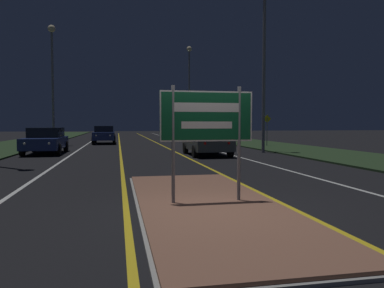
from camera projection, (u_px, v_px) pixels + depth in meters
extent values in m
plane|color=black|center=(213.00, 212.00, 7.01)|extent=(160.00, 160.00, 0.00)
cube|color=#999993|center=(207.00, 205.00, 7.54)|extent=(2.82, 7.80, 0.05)
cube|color=brown|center=(207.00, 204.00, 7.54)|extent=(2.70, 7.68, 0.10)
cube|color=#23381E|center=(268.00, 145.00, 28.45)|extent=(5.00, 100.00, 0.08)
cube|color=gold|center=(120.00, 144.00, 31.18)|extent=(0.12, 70.00, 0.01)
cube|color=gold|center=(158.00, 143.00, 31.81)|extent=(0.12, 70.00, 0.01)
cube|color=silver|center=(87.00, 144.00, 30.68)|extent=(0.12, 70.00, 0.01)
cube|color=silver|center=(188.00, 143.00, 32.31)|extent=(0.12, 70.00, 0.01)
cube|color=silver|center=(49.00, 144.00, 30.09)|extent=(0.10, 70.00, 0.01)
cube|color=silver|center=(221.00, 143.00, 32.90)|extent=(0.10, 70.00, 0.01)
cylinder|color=gray|center=(173.00, 144.00, 7.34)|extent=(0.07, 0.07, 2.31)
cylinder|color=gray|center=(239.00, 144.00, 7.60)|extent=(0.07, 0.07, 2.31)
cube|color=#0F512D|center=(207.00, 116.00, 7.44)|extent=(1.88, 0.04, 1.00)
cube|color=white|center=(207.00, 116.00, 7.42)|extent=(1.88, 0.00, 1.00)
cube|color=#0F512D|center=(207.00, 116.00, 7.42)|extent=(1.82, 0.01, 0.94)
cube|color=white|center=(207.00, 107.00, 7.41)|extent=(1.32, 0.01, 0.18)
cube|color=white|center=(207.00, 125.00, 7.43)|extent=(1.03, 0.01, 0.14)
cylinder|color=gray|center=(53.00, 88.00, 29.12)|extent=(0.18, 0.18, 8.84)
sphere|color=beige|center=(52.00, 29.00, 28.87)|extent=(0.57, 0.57, 0.57)
cylinder|color=gray|center=(264.00, 76.00, 21.34)|extent=(0.18, 0.18, 8.79)
cylinder|color=gray|center=(189.00, 95.00, 43.79)|extent=(0.18, 0.18, 10.19)
sphere|color=beige|center=(189.00, 49.00, 43.50)|extent=(0.61, 0.61, 0.61)
cube|color=#4C514C|center=(207.00, 143.00, 19.72)|extent=(1.88, 4.21, 0.69)
cube|color=black|center=(208.00, 132.00, 19.44)|extent=(1.65, 2.19, 0.45)
sphere|color=red|center=(205.00, 143.00, 17.56)|extent=(0.14, 0.14, 0.14)
sphere|color=red|center=(229.00, 143.00, 17.78)|extent=(0.14, 0.14, 0.14)
cylinder|color=black|center=(186.00, 148.00, 20.84)|extent=(0.22, 0.62, 0.62)
cylinder|color=black|center=(217.00, 148.00, 21.19)|extent=(0.22, 0.62, 0.62)
cylinder|color=black|center=(195.00, 151.00, 18.28)|extent=(0.22, 0.62, 0.62)
cylinder|color=black|center=(230.00, 151.00, 18.63)|extent=(0.22, 0.62, 0.62)
cube|color=navy|center=(205.00, 135.00, 31.87)|extent=(1.81, 4.68, 0.64)
cube|color=black|center=(206.00, 129.00, 31.56)|extent=(1.59, 2.43, 0.54)
sphere|color=red|center=(205.00, 135.00, 29.48)|extent=(0.14, 0.14, 0.14)
sphere|color=red|center=(218.00, 135.00, 29.70)|extent=(0.14, 0.14, 0.14)
cylinder|color=black|center=(192.00, 139.00, 33.14)|extent=(0.22, 0.70, 0.70)
cylinder|color=black|center=(211.00, 138.00, 33.48)|extent=(0.22, 0.70, 0.70)
cylinder|color=black|center=(199.00, 140.00, 30.30)|extent=(0.22, 0.70, 0.70)
cylinder|color=black|center=(219.00, 140.00, 30.64)|extent=(0.22, 0.70, 0.70)
cube|color=silver|center=(181.00, 133.00, 44.73)|extent=(1.87, 4.10, 0.57)
cube|color=black|center=(181.00, 128.00, 44.47)|extent=(1.65, 2.13, 0.46)
sphere|color=red|center=(179.00, 132.00, 42.63)|extent=(0.14, 0.14, 0.14)
sphere|color=red|center=(189.00, 132.00, 42.86)|extent=(0.14, 0.14, 0.14)
cylinder|color=black|center=(172.00, 135.00, 45.82)|extent=(0.22, 0.66, 0.66)
cylinder|color=black|center=(186.00, 135.00, 46.17)|extent=(0.22, 0.66, 0.66)
cylinder|color=black|center=(175.00, 135.00, 43.33)|extent=(0.22, 0.66, 0.66)
cylinder|color=black|center=(190.00, 135.00, 43.68)|extent=(0.22, 0.66, 0.66)
cube|color=#B7B7BC|center=(173.00, 131.00, 52.35)|extent=(1.72, 4.37, 0.58)
cube|color=black|center=(174.00, 127.00, 52.06)|extent=(1.52, 2.27, 0.46)
sphere|color=red|center=(172.00, 131.00, 50.12)|extent=(0.14, 0.14, 0.14)
sphere|color=red|center=(180.00, 131.00, 50.33)|extent=(0.14, 0.14, 0.14)
cylinder|color=black|center=(166.00, 133.00, 53.53)|extent=(0.22, 0.69, 0.69)
cylinder|color=black|center=(178.00, 133.00, 53.85)|extent=(0.22, 0.69, 0.69)
cylinder|color=black|center=(169.00, 134.00, 50.88)|extent=(0.22, 0.69, 0.69)
cylinder|color=black|center=(181.00, 133.00, 51.20)|extent=(0.22, 0.69, 0.69)
cube|color=navy|center=(46.00, 143.00, 20.76)|extent=(1.86, 4.60, 0.60)
cube|color=black|center=(46.00, 132.00, 21.00)|extent=(1.64, 2.39, 0.54)
sphere|color=white|center=(24.00, 144.00, 18.41)|extent=(0.14, 0.14, 0.14)
sphere|color=white|center=(49.00, 143.00, 18.64)|extent=(0.14, 0.14, 0.14)
cylinder|color=black|center=(22.00, 150.00, 19.21)|extent=(0.22, 0.62, 0.62)
cylinder|color=black|center=(59.00, 150.00, 19.55)|extent=(0.22, 0.62, 0.62)
cylinder|color=black|center=(34.00, 147.00, 22.00)|extent=(0.22, 0.62, 0.62)
cylinder|color=black|center=(66.00, 146.00, 22.35)|extent=(0.22, 0.62, 0.62)
cube|color=navy|center=(104.00, 136.00, 31.34)|extent=(1.71, 4.66, 0.63)
cube|color=black|center=(104.00, 129.00, 31.58)|extent=(1.50, 2.42, 0.50)
sphere|color=white|center=(96.00, 136.00, 28.97)|extent=(0.14, 0.14, 0.14)
sphere|color=white|center=(110.00, 135.00, 29.17)|extent=(0.14, 0.14, 0.14)
cylinder|color=black|center=(93.00, 140.00, 29.78)|extent=(0.22, 0.71, 0.71)
cylinder|color=black|center=(114.00, 140.00, 30.10)|extent=(0.22, 0.71, 0.71)
cylinder|color=black|center=(95.00, 139.00, 32.61)|extent=(0.22, 0.71, 0.71)
cylinder|color=black|center=(114.00, 139.00, 32.93)|extent=(0.22, 0.71, 0.71)
cylinder|color=gray|center=(267.00, 132.00, 27.03)|extent=(0.06, 0.06, 2.00)
cube|color=yellow|center=(267.00, 119.00, 26.98)|extent=(0.60, 0.02, 0.60)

